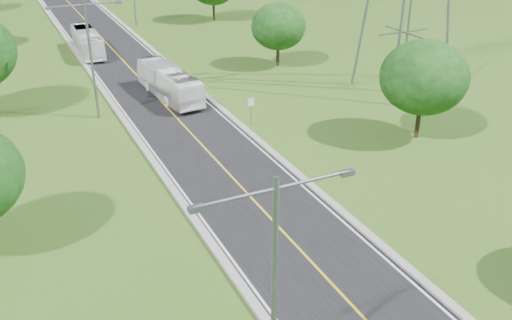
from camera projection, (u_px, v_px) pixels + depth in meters
The scene contains 11 objects.
ground at pixel (125, 64), 63.55m from camera, with size 260.00×260.00×0.00m, color #325116.
road at pixel (113, 50), 68.40m from camera, with size 8.00×150.00×0.06m, color black.
curb_left at pixel (77, 54), 66.72m from camera, with size 0.50×150.00×0.22m, color gray.
curb_right at pixel (148, 46), 70.00m from camera, with size 0.50×150.00×0.22m, color gray.
speed_limit_sign at pixel (251, 107), 47.02m from camera, with size 0.55×0.09×2.40m.
streetlight_near_left at pixel (274, 281), 19.73m from camera, with size 5.90×0.25×10.00m.
streetlight_mid_left at pixel (90, 50), 46.46m from camera, with size 5.90×0.25×10.00m.
tree_rb at pixel (424, 77), 43.24m from camera, with size 6.72×6.72×7.82m.
tree_rc at pixel (278, 26), 60.94m from camera, with size 5.88×5.88×6.84m.
bus_outbound at pixel (169, 82), 52.86m from camera, with size 2.47×10.54×2.94m, color white.
bus_inbound at pixel (88, 42), 66.44m from camera, with size 2.37×10.15×2.83m, color white.
Camera 1 is at (-13.39, -2.04, 18.41)m, focal length 40.00 mm.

